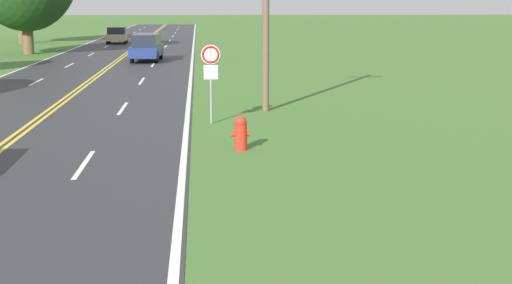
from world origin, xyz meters
TOP-DOWN VIEW (x-y plane):
  - fire_hydrant at (6.33, 17.94)m, footprint 0.49×0.33m
  - traffic_sign at (5.64, 22.04)m, footprint 0.60×0.10m
  - car_dark_blue_suv_mid_far at (1.95, 46.30)m, footprint 1.94×4.95m
  - car_champagne_hatchback_receding at (-2.13, 66.35)m, footprint 1.93×3.92m

SIDE VIEW (x-z plane):
  - fire_hydrant at x=6.33m, z-range 0.01..0.90m
  - car_champagne_hatchback_receding at x=-2.13m, z-range 0.05..1.55m
  - car_dark_blue_suv_mid_far at x=1.95m, z-range 0.06..1.81m
  - traffic_sign at x=5.64m, z-range 0.63..3.11m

